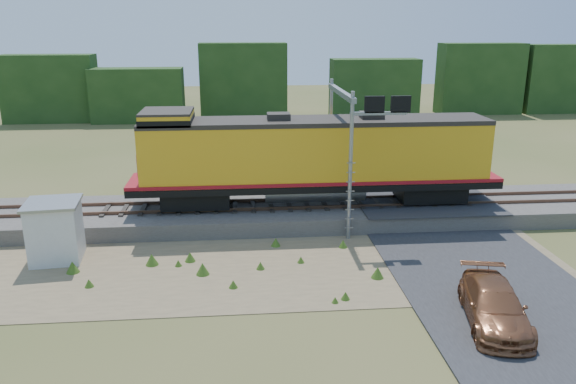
{
  "coord_description": "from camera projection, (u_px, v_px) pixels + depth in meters",
  "views": [
    {
      "loc": [
        -2.4,
        -20.74,
        9.6
      ],
      "look_at": [
        -0.3,
        3.0,
        2.4
      ],
      "focal_mm": 35.0,
      "sensor_mm": 36.0,
      "label": 1
    }
  ],
  "objects": [
    {
      "name": "dirt_shoulder",
      "position": [
        252.0,
        266.0,
        23.06
      ],
      "size": [
        26.0,
        8.0,
        0.03
      ],
      "primitive_type": "cube",
      "color": "#8C7754",
      "rests_on": "ground"
    },
    {
      "name": "weed_clumps",
      "position": [
        215.0,
        272.0,
        22.56
      ],
      "size": [
        15.0,
        6.2,
        0.56
      ],
      "primitive_type": null,
      "color": "#3D621C",
      "rests_on": "ground"
    },
    {
      "name": "tree_line_north",
      "position": [
        261.0,
        89.0,
        58.1
      ],
      "size": [
        130.0,
        3.0,
        6.5
      ],
      "color": "#1D3C15",
      "rests_on": "ground"
    },
    {
      "name": "car",
      "position": [
        494.0,
        305.0,
        18.52
      ],
      "size": [
        2.73,
        4.79,
        1.31
      ],
      "primitive_type": "imported",
      "rotation": [
        0.0,
        0.0,
        -0.21
      ],
      "color": "#925836",
      "rests_on": "ground"
    },
    {
      "name": "signal_gantry",
      "position": [
        350.0,
        121.0,
        26.61
      ],
      "size": [
        2.69,
        6.2,
        6.79
      ],
      "color": "gray",
      "rests_on": "ground"
    },
    {
      "name": "shed",
      "position": [
        55.0,
        231.0,
        23.37
      ],
      "size": [
        2.37,
        2.37,
        2.56
      ],
      "rotation": [
        0.0,
        0.0,
        0.11
      ],
      "color": "silver",
      "rests_on": "ground"
    },
    {
      "name": "rails",
      "position": [
        289.0,
        204.0,
        28.22
      ],
      "size": [
        70.0,
        1.54,
        0.16
      ],
      "color": "brown",
      "rests_on": "ballast"
    },
    {
      "name": "ground",
      "position": [
        302.0,
        270.0,
        22.76
      ],
      "size": [
        140.0,
        140.0,
        0.0
      ],
      "primitive_type": "plane",
      "color": "#475123",
      "rests_on": "ground"
    },
    {
      "name": "ballast",
      "position": [
        289.0,
        213.0,
        28.36
      ],
      "size": [
        70.0,
        5.0,
        0.8
      ],
      "primitive_type": "cube",
      "color": "slate",
      "rests_on": "ground"
    },
    {
      "name": "locomotive",
      "position": [
        310.0,
        157.0,
        27.62
      ],
      "size": [
        18.21,
        2.78,
        4.7
      ],
      "color": "black",
      "rests_on": "rails"
    },
    {
      "name": "road",
      "position": [
        462.0,
        254.0,
        24.03
      ],
      "size": [
        7.0,
        66.0,
        0.86
      ],
      "color": "#38383A",
      "rests_on": "ground"
    }
  ]
}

